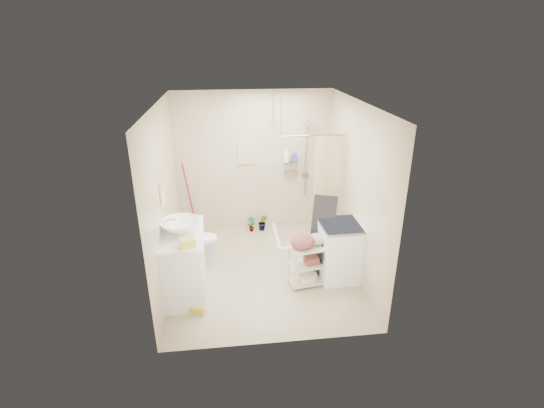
# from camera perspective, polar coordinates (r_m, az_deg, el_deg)

# --- Properties ---
(floor) EXTENTS (3.20, 3.20, 0.00)m
(floor) POSITION_cam_1_polar(r_m,az_deg,el_deg) (6.32, -1.31, -9.67)
(floor) COLOR tan
(floor) RESTS_ON ground
(ceiling) EXTENTS (2.80, 3.20, 0.04)m
(ceiling) POSITION_cam_1_polar(r_m,az_deg,el_deg) (5.39, -1.56, 14.34)
(ceiling) COLOR silver
(ceiling) RESTS_ON ground
(wall_back) EXTENTS (2.80, 0.04, 2.60)m
(wall_back) POSITION_cam_1_polar(r_m,az_deg,el_deg) (7.23, -2.66, 5.98)
(wall_back) COLOR beige
(wall_back) RESTS_ON ground
(wall_front) EXTENTS (2.80, 0.04, 2.60)m
(wall_front) POSITION_cam_1_polar(r_m,az_deg,el_deg) (4.29, 0.66, -6.44)
(wall_front) COLOR beige
(wall_front) RESTS_ON ground
(wall_left) EXTENTS (0.04, 3.20, 2.60)m
(wall_left) POSITION_cam_1_polar(r_m,az_deg,el_deg) (5.78, -15.38, 0.71)
(wall_left) COLOR beige
(wall_left) RESTS_ON ground
(wall_right) EXTENTS (0.04, 3.20, 2.60)m
(wall_right) POSITION_cam_1_polar(r_m,az_deg,el_deg) (6.01, 11.99, 1.92)
(wall_right) COLOR beige
(wall_right) RESTS_ON ground
(vanity) EXTENTS (0.66, 1.12, 0.96)m
(vanity) POSITION_cam_1_polar(r_m,az_deg,el_deg) (5.74, -12.67, -8.34)
(vanity) COLOR silver
(vanity) RESTS_ON ground
(sink) EXTENTS (0.60, 0.60, 0.18)m
(sink) POSITION_cam_1_polar(r_m,az_deg,el_deg) (5.47, -13.15, -3.21)
(sink) COLOR white
(sink) RESTS_ON vanity
(counter_basket) EXTENTS (0.22, 0.19, 0.11)m
(counter_basket) POSITION_cam_1_polar(r_m,az_deg,el_deg) (5.12, -12.13, -5.47)
(counter_basket) COLOR gold
(counter_basket) RESTS_ON vanity
(floor_basket) EXTENTS (0.32, 0.27, 0.15)m
(floor_basket) POSITION_cam_1_polar(r_m,az_deg,el_deg) (5.54, -10.64, -14.47)
(floor_basket) COLOR yellow
(floor_basket) RESTS_ON ground
(toilet) EXTENTS (0.70, 0.41, 0.71)m
(toilet) POSITION_cam_1_polar(r_m,az_deg,el_deg) (6.57, -10.87, -5.15)
(toilet) COLOR white
(toilet) RESTS_ON ground
(mop) EXTENTS (0.16, 0.16, 1.42)m
(mop) POSITION_cam_1_polar(r_m,az_deg,el_deg) (7.32, -12.21, 0.77)
(mop) COLOR #B51021
(mop) RESTS_ON ground
(potted_plant_a) EXTENTS (0.19, 0.16, 0.30)m
(potted_plant_a) POSITION_cam_1_polar(r_m,az_deg,el_deg) (7.47, -3.03, -2.92)
(potted_plant_a) COLOR #995837
(potted_plant_a) RESTS_ON ground
(potted_plant_b) EXTENTS (0.20, 0.17, 0.33)m
(potted_plant_b) POSITION_cam_1_polar(r_m,az_deg,el_deg) (7.51, -1.34, -2.66)
(potted_plant_b) COLOR brown
(potted_plant_b) RESTS_ON ground
(hanging_towel) EXTENTS (0.28, 0.03, 0.42)m
(hanging_towel) POSITION_cam_1_polar(r_m,az_deg,el_deg) (7.15, -3.88, 7.42)
(hanging_towel) COLOR beige
(hanging_towel) RESTS_ON wall_back
(towel_ring) EXTENTS (0.04, 0.22, 0.34)m
(towel_ring) POSITION_cam_1_polar(r_m,az_deg,el_deg) (5.53, -15.62, 1.57)
(towel_ring) COLOR #EFDF86
(towel_ring) RESTS_ON wall_left
(tp_holder) EXTENTS (0.08, 0.12, 0.14)m
(tp_holder) POSITION_cam_1_polar(r_m,az_deg,el_deg) (6.05, -14.38, -4.19)
(tp_holder) COLOR white
(tp_holder) RESTS_ON wall_left
(shower) EXTENTS (1.10, 1.10, 2.10)m
(shower) POSITION_cam_1_polar(r_m,az_deg,el_deg) (6.91, 4.79, 2.91)
(shower) COLOR white
(shower) RESTS_ON ground
(shampoo_bottle_a) EXTENTS (0.10, 0.10, 0.26)m
(shampoo_bottle_a) POSITION_cam_1_polar(r_m,az_deg,el_deg) (7.18, 2.13, 7.09)
(shampoo_bottle_a) COLOR white
(shampoo_bottle_a) RESTS_ON shower
(shampoo_bottle_b) EXTENTS (0.09, 0.10, 0.19)m
(shampoo_bottle_b) POSITION_cam_1_polar(r_m,az_deg,el_deg) (7.20, 3.26, 6.86)
(shampoo_bottle_b) COLOR #344692
(shampoo_bottle_b) RESTS_ON shower
(washing_machine) EXTENTS (0.63, 0.65, 0.89)m
(washing_machine) POSITION_cam_1_polar(r_m,az_deg,el_deg) (6.06, 9.78, -6.69)
(washing_machine) COLOR white
(washing_machine) RESTS_ON ground
(laundry_rack) EXTENTS (0.59, 0.40, 0.75)m
(laundry_rack) POSITION_cam_1_polar(r_m,az_deg,el_deg) (5.86, 5.26, -8.30)
(laundry_rack) COLOR beige
(laundry_rack) RESTS_ON ground
(ironing_board) EXTENTS (0.36, 0.11, 1.27)m
(ironing_board) POSITION_cam_1_polar(r_m,az_deg,el_deg) (6.05, 7.25, -4.52)
(ironing_board) COLOR black
(ironing_board) RESTS_ON ground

